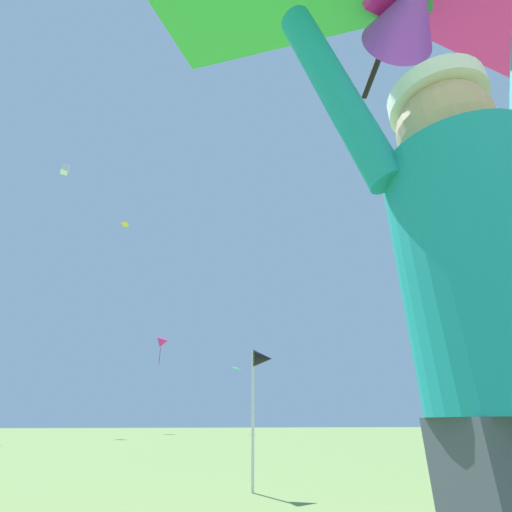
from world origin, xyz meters
The scene contains 6 objects.
kite_flyer_person centered at (-0.04, 0.26, 0.94)m, with size 0.81×0.38×1.92m.
distant_kite_green_mid_left centered at (3.15, 28.77, 4.67)m, with size 0.91×0.88×0.40m.
distant_kite_white_far_center centered at (-11.48, 24.92, 19.06)m, with size 0.64×0.83×0.95m.
distant_kite_yellow_mid_right centered at (-6.88, 27.79, 16.14)m, with size 0.68×0.67×0.25m.
distant_kite_magenta_low_left centered at (-3.09, 31.52, 6.93)m, with size 1.16×1.18×2.39m.
marker_flag centered at (0.40, 4.92, 1.54)m, with size 0.30×0.24×1.77m.
Camera 1 is at (-0.64, -0.33, 0.81)m, focal length 25.09 mm.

